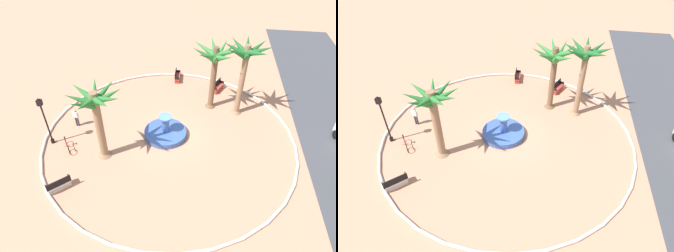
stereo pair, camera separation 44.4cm
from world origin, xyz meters
TOP-DOWN VIEW (x-y plane):
  - ground_plane at (0.00, 0.00)m, footprint 80.00×80.00m
  - plaza_curb at (0.00, 0.00)m, footprint 19.53×19.53m
  - fountain at (-0.05, -0.30)m, footprint 3.32×3.32m
  - palm_tree_near_fountain at (-4.54, 3.10)m, footprint 4.19×4.28m
  - palm_tree_by_curb at (2.80, -4.36)m, footprint 3.84×3.85m
  - palm_tree_mid_plaza at (-3.92, 5.37)m, footprint 3.84×3.88m
  - bench_east at (6.20, -6.33)m, footprint 1.47×1.50m
  - bench_west at (-8.65, -0.39)m, footprint 1.62×0.57m
  - bench_north at (-7.24, 3.70)m, footprint 1.65×1.18m
  - lamppost at (2.06, -8.79)m, footprint 0.32×0.32m
  - bicycle_red_frame at (2.59, -7.33)m, footprint 1.42×1.07m
  - person_cyclist_helmet at (-0.19, -7.65)m, footprint 0.22×0.53m

SIDE VIEW (x-z plane):
  - ground_plane at x=0.00m, z-range 0.00..0.00m
  - plaza_curb at x=0.00m, z-range 0.00..0.20m
  - fountain at x=-0.05m, z-range -0.66..1.24m
  - bench_east at x=6.20m, z-range -0.15..0.85m
  - bench_west at x=-8.65m, z-range -0.15..0.85m
  - bench_north at x=-7.24m, z-range -0.15..0.85m
  - bicycle_red_frame at x=2.59m, z-range -0.09..0.86m
  - person_cyclist_helmet at x=-0.19m, z-range 0.10..1.78m
  - lamppost at x=2.06m, z-range 0.35..4.50m
  - palm_tree_by_curb at x=2.80m, z-range 1.37..7.11m
  - palm_tree_near_fountain at x=-4.54m, z-range 1.56..7.48m
  - palm_tree_mid_plaza at x=-3.92m, z-range 1.70..8.22m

